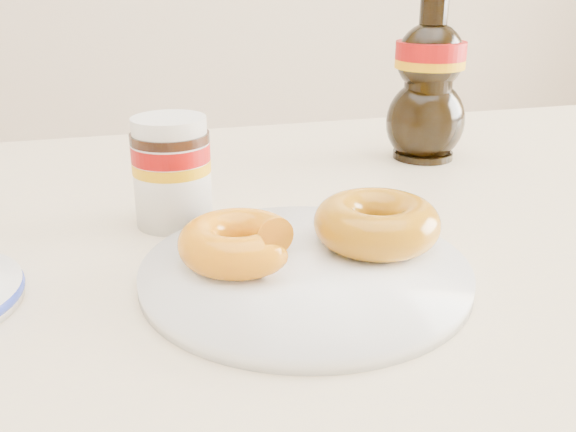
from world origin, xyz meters
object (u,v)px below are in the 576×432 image
object	(u,v)px
plate	(305,271)
dark_jar	(180,187)
donut_bitten	(238,242)
nutella_jar	(172,167)
donut_whole	(377,223)
syrup_bottle	(428,80)
dining_table	(364,313)

from	to	relation	value
plate	dark_jar	distance (m)	0.17
plate	donut_bitten	size ratio (longest dim) A/B	2.74
donut_bitten	dark_jar	distance (m)	0.13
donut_bitten	nutella_jar	world-z (taller)	nutella_jar
donut_bitten	donut_whole	size ratio (longest dim) A/B	0.89
syrup_bottle	donut_whole	bearing A→B (deg)	-123.97
nutella_jar	donut_whole	bearing A→B (deg)	-39.08
dark_jar	donut_bitten	bearing A→B (deg)	-75.80
dining_table	plate	bearing A→B (deg)	-139.64
donut_bitten	donut_whole	world-z (taller)	donut_whole
donut_bitten	syrup_bottle	size ratio (longest dim) A/B	0.48
donut_bitten	nutella_jar	xyz separation A→B (m)	(-0.04, 0.13, 0.03)
dining_table	donut_bitten	size ratio (longest dim) A/B	14.71
plate	donut_bitten	distance (m)	0.06
nutella_jar	donut_bitten	bearing A→B (deg)	-74.36
donut_bitten	dining_table	bearing A→B (deg)	11.70
dining_table	syrup_bottle	distance (m)	0.33
donut_bitten	dark_jar	size ratio (longest dim) A/B	1.21
donut_bitten	syrup_bottle	distance (m)	0.41
dining_table	donut_bitten	bearing A→B (deg)	-159.01
plate	donut_whole	size ratio (longest dim) A/B	2.45
plate	nutella_jar	world-z (taller)	nutella_jar
donut_bitten	syrup_bottle	bearing A→B (deg)	32.77
donut_whole	syrup_bottle	distance (m)	0.33
donut_whole	nutella_jar	world-z (taller)	nutella_jar
nutella_jar	dark_jar	distance (m)	0.02
dining_table	dark_jar	bearing A→B (deg)	156.36
dining_table	dark_jar	world-z (taller)	dark_jar
donut_whole	dark_jar	distance (m)	0.19
donut_whole	dark_jar	bearing A→B (deg)	141.67
syrup_bottle	dark_jar	distance (m)	0.37
donut_whole	syrup_bottle	xyz separation A→B (m)	(0.18, 0.27, 0.07)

